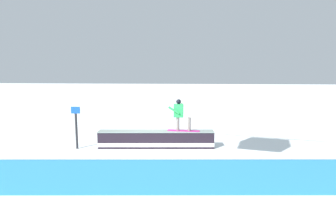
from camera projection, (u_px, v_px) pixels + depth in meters
ground_plane at (156, 148)px, 12.82m from camera, size 120.00×120.00×0.00m
grind_box at (156, 140)px, 12.77m from camera, size 5.19×1.01×0.77m
snowboarder at (180, 114)px, 12.63m from camera, size 1.46×0.44×1.42m
safety_fence at (135, 178)px, 7.88m from camera, size 11.98×1.03×1.03m
trail_marker at (76, 126)px, 12.52m from camera, size 0.40×0.10×1.88m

